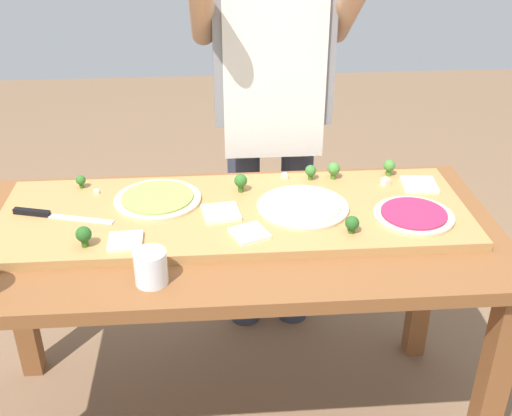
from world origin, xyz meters
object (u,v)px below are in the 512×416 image
broccoli_floret_front_right (81,181)px  cheese_crumble_c (385,182)px  pizza_slice_near_left (419,185)px  pizza_slice_center (221,213)px  broccoli_floret_center_right (84,235)px  cheese_crumble_b (284,176)px  pizza_slice_near_right (249,234)px  pizza_whole_white_garlic (303,206)px  chefs_knife (49,215)px  broccoli_floret_back_mid (241,181)px  cook_center (272,90)px  prep_table (226,261)px  pizza_whole_beet_magenta (414,215)px  pizza_slice_far_right (125,241)px  cheese_crumble_a (96,192)px  pizza_whole_pesto_green (158,199)px  broccoli_floret_front_mid (334,169)px  broccoli_floret_back_left (389,166)px  flour_cup (151,269)px  broccoli_floret_back_right (311,171)px  broccoli_floret_center_left (352,223)px

broccoli_floret_front_right → cheese_crumble_c: (0.95, -0.05, -0.01)m
pizza_slice_near_left → pizza_slice_center: bearing=-168.0°
broccoli_floret_center_right → cheese_crumble_b: broccoli_floret_center_right is taller
broccoli_floret_center_right → cheese_crumble_b: 0.68m
pizza_slice_near_right → broccoli_floret_center_right: broccoli_floret_center_right is taller
pizza_whole_white_garlic → cheese_crumble_c: cheese_crumble_c is taller
pizza_slice_near_left → pizza_slice_near_right: 0.61m
chefs_knife → broccoli_floret_back_mid: broccoli_floret_back_mid is taller
broccoli_floret_center_right → cook_center: bearing=49.8°
prep_table → pizza_whole_beet_magenta: (0.54, -0.03, 0.15)m
prep_table → broccoli_floret_center_right: bearing=-163.2°
prep_table → pizza_slice_far_right: (-0.27, -0.11, 0.15)m
pizza_slice_near_left → pizza_whole_beet_magenta: bearing=-111.5°
cheese_crumble_a → cheese_crumble_b: bearing=6.1°
cheese_crumble_b → cook_center: 0.35m
chefs_knife → cook_center: cook_center is taller
prep_table → pizza_slice_near_right: 0.18m
pizza_whole_pesto_green → cook_center: 0.60m
pizza_whole_pesto_green → broccoli_floret_front_mid: broccoli_floret_front_mid is taller
broccoli_floret_back_mid → broccoli_floret_center_right: bearing=-146.5°
pizza_slice_far_right → prep_table: bearing=21.6°
pizza_whole_white_garlic → cook_center: (-0.04, 0.50, 0.19)m
prep_table → broccoli_floret_back_mid: broccoli_floret_back_mid is taller
pizza_whole_pesto_green → cheese_crumble_c: cheese_crumble_c is taller
pizza_whole_beet_magenta → broccoli_floret_back_left: broccoli_floret_back_left is taller
flour_cup → cook_center: (0.37, 0.80, 0.19)m
pizza_slice_near_right → broccoli_floret_front_mid: 0.44m
chefs_knife → broccoli_floret_back_mid: (0.56, 0.11, 0.03)m
chefs_knife → flour_cup: flour_cup is taller
pizza_whole_white_garlic → broccoli_floret_back_right: 0.20m
prep_table → cheese_crumble_b: cheese_crumble_b is taller
pizza_whole_pesto_green → pizza_slice_near_right: bearing=-39.9°
broccoli_floret_back_right → broccoli_floret_front_right: bearing=-179.6°
pizza_slice_far_right → chefs_knife: bearing=145.4°
flour_cup → prep_table: bearing=52.8°
pizza_slice_near_left → cheese_crumble_c: 0.10m
pizza_slice_near_left → flour_cup: flour_cup is taller
chefs_knife → pizza_slice_near_right: bearing=-14.6°
broccoli_floret_back_left → broccoli_floret_back_mid: broccoli_floret_back_mid is taller
broccoli_floret_front_right → flour_cup: 0.54m
chefs_knife → broccoli_floret_center_right: (0.13, -0.17, 0.03)m
pizza_whole_pesto_green → pizza_slice_center: bearing=-27.5°
broccoli_floret_center_left → cook_center: (-0.16, 0.64, 0.17)m
broccoli_floret_back_mid → broccoli_floret_back_right: broccoli_floret_back_mid is taller
pizza_slice_center → pizza_slice_far_right: bearing=-152.3°
pizza_whole_pesto_green → flour_cup: bearing=-88.9°
broccoli_floret_front_right → flour_cup: (0.25, -0.48, -0.01)m
pizza_slice_center → broccoli_floret_back_right: 0.36m
broccoli_floret_back_mid → broccoli_floret_back_left: bearing=9.1°
prep_table → broccoli_floret_center_left: 0.40m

